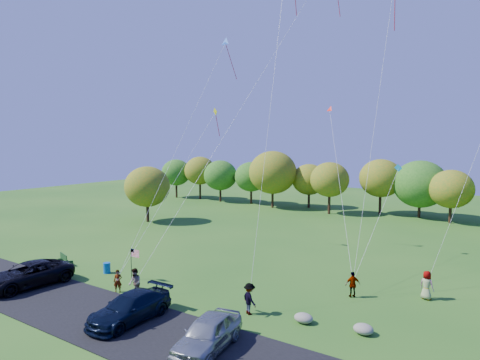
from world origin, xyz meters
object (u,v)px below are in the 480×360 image
(minivan_navy, at_px, (130,308))
(flyer_e, at_px, (427,285))
(flyer_b, at_px, (135,283))
(flyer_d, at_px, (353,285))
(minivan_dark, at_px, (28,275))
(trash_barrel, at_px, (107,268))
(flyer_c, at_px, (250,299))
(park_bench, at_px, (64,259))
(minivan_silver, at_px, (208,333))
(flyer_a, at_px, (118,281))

(minivan_navy, relative_size, flyer_e, 2.87)
(flyer_b, distance_m, flyer_d, 14.10)
(minivan_dark, height_order, trash_barrel, minivan_dark)
(flyer_c, xyz_separation_m, park_bench, (-18.02, -0.01, -0.44))
(minivan_silver, distance_m, flyer_a, 10.36)
(flyer_a, xyz_separation_m, flyer_e, (17.36, 10.17, 0.16))
(flyer_b, xyz_separation_m, trash_barrel, (-5.66, 2.31, -0.54))
(minivan_navy, xyz_separation_m, flyer_a, (-4.30, 2.78, -0.06))
(minivan_silver, bearing_deg, flyer_b, 150.46)
(minivan_navy, height_order, park_bench, minivan_navy)
(minivan_silver, relative_size, flyer_a, 3.14)
(flyer_e, xyz_separation_m, park_bench, (-26.14, -8.29, -0.44))
(minivan_silver, distance_m, flyer_d, 11.34)
(minivan_navy, bearing_deg, trash_barrel, 147.34)
(flyer_d, bearing_deg, trash_barrel, -21.88)
(flyer_b, relative_size, flyer_c, 1.03)
(minivan_silver, xyz_separation_m, flyer_a, (-9.94, 2.93, -0.11))
(flyer_e, relative_size, trash_barrel, 2.28)
(minivan_navy, distance_m, trash_barrel, 9.75)
(flyer_b, height_order, trash_barrel, flyer_b)
(park_bench, relative_size, trash_barrel, 1.97)
(flyer_a, bearing_deg, flyer_b, -40.09)
(flyer_e, bearing_deg, minivan_silver, 78.95)
(minivan_dark, relative_size, park_bench, 3.75)
(minivan_dark, height_order, park_bench, minivan_dark)
(flyer_b, distance_m, park_bench, 10.61)
(minivan_dark, relative_size, flyer_d, 3.54)
(flyer_b, distance_m, flyer_e, 18.72)
(minivan_dark, distance_m, minivan_navy, 10.25)
(minivan_dark, height_order, flyer_b, flyer_b)
(park_bench, xyz_separation_m, trash_barrel, (4.78, 0.42, -0.08))
(flyer_b, bearing_deg, minivan_dark, -133.94)
(flyer_a, bearing_deg, flyer_e, -9.72)
(minivan_dark, height_order, flyer_e, flyer_e)
(flyer_a, xyz_separation_m, trash_barrel, (-4.01, 2.31, -0.36))
(minivan_dark, xyz_separation_m, flyer_c, (15.20, 4.70, 0.04))
(flyer_c, bearing_deg, minivan_silver, 125.60)
(minivan_silver, bearing_deg, flyer_c, 88.14)
(flyer_d, xyz_separation_m, trash_barrel, (-17.33, -5.59, -0.44))
(minivan_silver, bearing_deg, flyer_a, 153.49)
(trash_barrel, bearing_deg, flyer_d, 17.87)
(minivan_silver, bearing_deg, minivan_navy, 168.40)
(flyer_a, height_order, trash_barrel, flyer_a)
(flyer_a, bearing_deg, minivan_dark, 165.15)
(flyer_b, bearing_deg, flyer_c, 39.79)
(minivan_dark, xyz_separation_m, minivan_silver, (15.89, -0.12, -0.01))
(minivan_dark, distance_m, flyer_a, 6.59)
(minivan_navy, bearing_deg, flyer_e, 43.57)
(park_bench, bearing_deg, trash_barrel, 21.78)
(minivan_dark, distance_m, flyer_d, 22.05)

